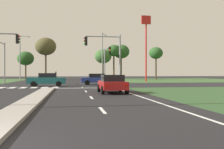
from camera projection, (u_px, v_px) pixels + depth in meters
ground_plane at (53, 85)px, 34.91m from camera, size 200.00×200.00×0.00m
grass_verge_far_right at (170, 80)px, 63.08m from camera, size 35.00×35.00×0.01m
median_island_near at (34, 98)px, 16.14m from camera, size 1.20×22.00×0.14m
median_island_far at (60, 80)px, 59.60m from camera, size 1.20×36.00×0.14m
lane_dash_near at (102, 110)px, 11.44m from camera, size 0.14×2.00×0.01m
lane_dash_second at (91, 98)px, 17.37m from camera, size 0.14×2.00×0.01m
lane_dash_third at (86, 91)px, 23.29m from camera, size 0.14×2.00×0.01m
lane_dash_fourth at (83, 88)px, 29.22m from camera, size 0.14×2.00×0.01m
edge_line_right at (140, 96)px, 18.19m from camera, size 0.14×24.00×0.01m
stop_bar_near at (86, 88)px, 28.59m from camera, size 6.40×0.50×0.01m
crosswalk_bar_second at (1, 88)px, 28.95m from camera, size 0.70×2.80×0.01m
crosswalk_bar_third at (12, 88)px, 29.13m from camera, size 0.70×2.80×0.01m
crosswalk_bar_fourth at (23, 88)px, 29.31m from camera, size 0.70×2.80×0.01m
crosswalk_bar_fifth at (34, 88)px, 29.49m from camera, size 0.70×2.80×0.01m
crosswalk_bar_sixth at (45, 87)px, 29.67m from camera, size 0.70×2.80×0.01m
crosswalk_bar_seventh at (55, 87)px, 29.85m from camera, size 0.70×2.80×0.01m
car_red_near at (112, 84)px, 21.48m from camera, size 2.08×4.28×1.47m
car_teal_second at (47, 80)px, 32.45m from camera, size 4.57×1.95×1.60m
car_white_third at (52, 76)px, 65.42m from camera, size 1.97×4.31×1.55m
car_blue_fourth at (97, 79)px, 37.17m from camera, size 4.58×2.09×1.53m
traffic_signal_far_right at (106, 58)px, 40.44m from camera, size 0.32×5.85×5.54m
traffic_signal_far_left at (1, 54)px, 38.27m from camera, size 0.32×5.64×6.19m
traffic_signal_near_right at (107, 51)px, 29.33m from camera, size 4.08×0.32×5.86m
street_lamp_third at (103, 54)px, 53.57m from camera, size 1.31×2.26×9.68m
street_lamp_fourth at (21, 56)px, 57.60m from camera, size 2.29×0.60×9.70m
pedestrian_at_median at (56, 75)px, 44.96m from camera, size 0.34×0.34×1.89m
fastfood_pole_sign at (146, 34)px, 50.73m from camera, size 1.80×0.40×12.52m
treeline_second at (26, 58)px, 65.14m from camera, size 3.98×3.98×6.90m
treeline_third at (46, 47)px, 61.80m from camera, size 4.81×4.81×9.83m
treeline_fourth at (103, 56)px, 68.82m from camera, size 4.29×4.29×7.76m
treeline_fifth at (114, 51)px, 68.68m from camera, size 3.48×3.48×8.91m
treeline_sixth at (121, 52)px, 69.88m from camera, size 4.26×4.26×9.08m
treeline_seventh at (156, 53)px, 66.83m from camera, size 3.46×3.46×8.13m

